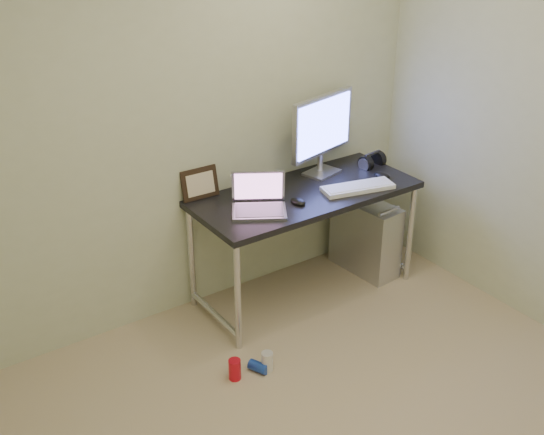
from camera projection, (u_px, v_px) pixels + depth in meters
The scene contains 16 objects.
wall_back at pixel (174, 124), 3.97m from camera, with size 3.50×0.02×2.50m, color beige.
desk at pixel (305, 203), 4.37m from camera, with size 1.47×0.64×0.75m.
tower_computer at pixel (365, 236), 4.82m from camera, with size 0.26×0.52×0.56m.
cable_a at pixel (336, 207), 4.94m from camera, with size 0.01×0.01×0.70m, color black.
cable_b at pixel (347, 207), 4.97m from camera, with size 0.01×0.01×0.72m, color black.
can_red at pixel (235, 369), 3.83m from camera, with size 0.07×0.07×0.13m, color red.
can_white at pixel (267, 362), 3.89m from camera, with size 0.07×0.07×0.12m, color silver.
can_blue at pixel (258, 367), 3.90m from camera, with size 0.06×0.06×0.11m, color #1A3DAC.
laptop at pixel (259, 201), 4.07m from camera, with size 0.41×0.39×0.22m.
monitor at pixel (323, 129), 4.45m from camera, with size 0.57×0.22×0.54m.
keyboard at pixel (358, 188), 4.35m from camera, with size 0.47×0.15×0.03m, color white.
mouse_right at pixel (382, 174), 4.53m from camera, with size 0.07×0.11×0.04m, color black.
mouse_left at pixel (298, 200), 4.16m from camera, with size 0.07×0.12×0.04m, color black.
headphones at pixel (372, 161), 4.70m from camera, with size 0.19×0.12×0.12m.
picture_frame at pixel (200, 183), 4.20m from camera, with size 0.24×0.03×0.19m, color black.
webcam at pixel (234, 179), 4.27m from camera, with size 0.05×0.04×0.13m.
Camera 1 is at (-1.68, -1.70, 2.54)m, focal length 45.00 mm.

